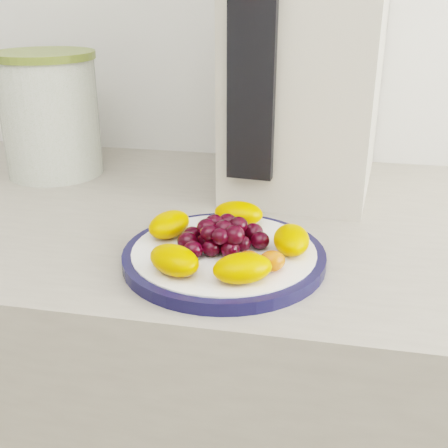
# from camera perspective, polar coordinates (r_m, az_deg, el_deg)

# --- Properties ---
(counter) EXTENTS (3.50, 0.60, 0.90)m
(counter) POSITION_cam_1_polar(r_m,az_deg,el_deg) (1.09, -4.77, -20.94)
(counter) COLOR gray
(counter) RESTS_ON floor
(plate_rim) EXTENTS (0.24, 0.24, 0.01)m
(plate_rim) POSITION_cam_1_polar(r_m,az_deg,el_deg) (0.67, 0.00, -3.34)
(plate_rim) COLOR #101136
(plate_rim) RESTS_ON counter
(plate_face) EXTENTS (0.22, 0.22, 0.02)m
(plate_face) POSITION_cam_1_polar(r_m,az_deg,el_deg) (0.67, 0.00, -3.27)
(plate_face) COLOR white
(plate_face) RESTS_ON counter
(canister) EXTENTS (0.18, 0.18, 0.19)m
(canister) POSITION_cam_1_polar(r_m,az_deg,el_deg) (1.01, -17.20, 10.25)
(canister) COLOR #46591E
(canister) RESTS_ON counter
(canister_lid) EXTENTS (0.19, 0.19, 0.01)m
(canister_lid) POSITION_cam_1_polar(r_m,az_deg,el_deg) (1.00, -17.92, 16.01)
(canister_lid) COLOR olive
(canister_lid) RESTS_ON canister
(appliance_body) EXTENTS (0.24, 0.32, 0.37)m
(appliance_body) POSITION_cam_1_polar(r_m,az_deg,el_deg) (0.91, 8.65, 15.36)
(appliance_body) COLOR beige
(appliance_body) RESTS_ON counter
(appliance_panel) EXTENTS (0.07, 0.03, 0.28)m
(appliance_panel) POSITION_cam_1_polar(r_m,az_deg,el_deg) (0.77, 2.85, 14.58)
(appliance_panel) COLOR black
(appliance_panel) RESTS_ON appliance_body
(fruit_plate) EXTENTS (0.21, 0.20, 0.04)m
(fruit_plate) POSITION_cam_1_polar(r_m,az_deg,el_deg) (0.66, 0.04, -1.52)
(fruit_plate) COLOR orange
(fruit_plate) RESTS_ON plate_face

